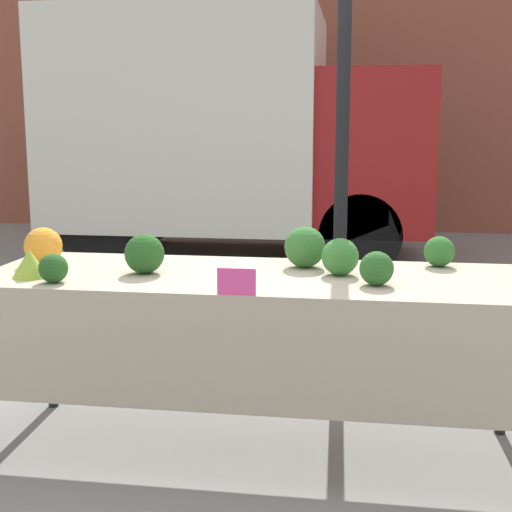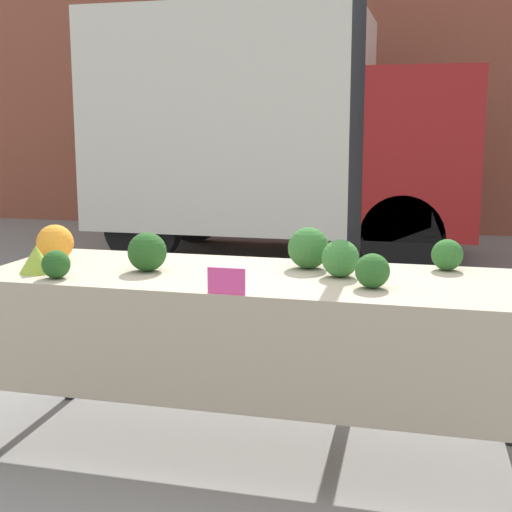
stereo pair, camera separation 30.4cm
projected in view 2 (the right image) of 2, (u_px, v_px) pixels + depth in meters
ground_plane at (256, 449)px, 3.20m from camera, size 40.00×40.00×0.00m
building_facade at (390, 32)px, 9.71m from camera, size 16.00×0.60×5.42m
tent_pole at (356, 137)px, 3.56m from camera, size 0.07×0.07×2.76m
parked_truck at (274, 131)px, 7.75m from camera, size 3.99×2.01×2.62m
market_table at (252, 299)px, 3.01m from camera, size 2.35×0.80×0.80m
orange_cauliflower at (55, 243)px, 3.35m from camera, size 0.17×0.17×0.17m
romanesco_head at (36, 259)px, 3.08m from camera, size 0.15×0.15×0.12m
broccoli_head_0 at (447, 255)px, 3.13m from camera, size 0.14×0.14×0.14m
broccoli_head_1 at (147, 252)px, 3.11m from camera, size 0.17×0.17×0.17m
broccoli_head_2 at (56, 264)px, 2.97m from camera, size 0.12×0.12×0.12m
broccoli_head_3 at (372, 271)px, 2.78m from camera, size 0.14×0.14×0.14m
broccoli_head_4 at (340, 258)px, 2.99m from camera, size 0.16×0.16×0.16m
broccoli_head_5 at (309, 248)px, 3.17m from camera, size 0.19×0.19×0.19m
price_sign at (226, 281)px, 2.68m from camera, size 0.15×0.01×0.10m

